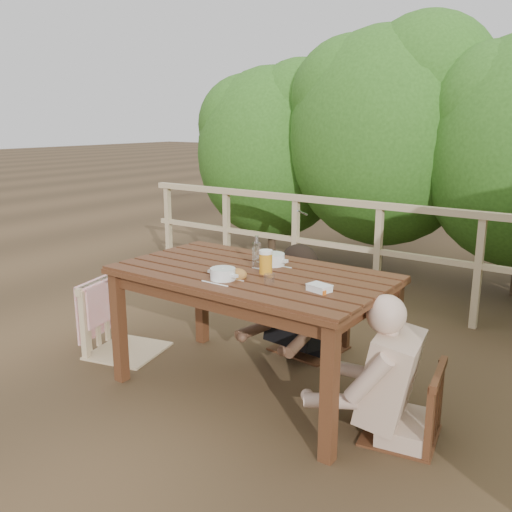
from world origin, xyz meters
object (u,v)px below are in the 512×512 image
Objects in this scene: soup_far at (272,260)px; bottle at (257,253)px; chair_left at (124,287)px; beer_glass at (266,263)px; diner_right at (413,325)px; butter_tub at (319,289)px; bread_roll at (238,274)px; tumbler at (269,280)px; table at (252,332)px; chair_far at (310,290)px; soup_near at (223,275)px; chair_right at (405,368)px; woman at (312,268)px.

soup_far is 0.15m from bottle.
chair_left is 6.39× the size of beer_glass.
diner_right is 10.43× the size of butter_tub.
tumbler is at bearing 2.25° from bread_roll.
beer_glass is (0.11, 0.00, 0.48)m from table.
beer_glass is at bearing 2.60° from table.
chair_far is at bearing 98.95° from beer_glass.
chair_left is at bearing 170.70° from soup_near.
chair_right is 1.15m from bottle.
bread_roll is (0.05, 0.08, -0.01)m from soup_near.
chair_left is 0.80× the size of woman.
chair_left is (-1.12, -0.08, 0.12)m from table.
chair_right is 11.42× the size of tumbler.
woman is at bearing 95.37° from chair_far.
table is 1.32× the size of woman.
chair_right is at bearing 11.29° from bread_roll.
diner_right is (1.07, -0.78, 0.02)m from woman.
beer_glass is (0.08, 0.18, 0.05)m from bread_roll.
chair_far reaches higher than butter_tub.
soup_far is (-1.00, 0.17, 0.43)m from chair_right.
soup_near is 0.30m from beer_glass.
soup_near is 0.92× the size of soup_far.
chair_far is 1.04m from tumbler.
bottle reaches higher than bread_roll.
bread_roll and tumbler have the same top height.
chair_left is at bearing 83.12° from diner_right.
table is 2.06× the size of chair_right.
woman is (1.11, 0.88, 0.13)m from chair_left.
bottle is (-1.06, 0.04, 0.24)m from diner_right.
chair_left is 14.25× the size of tumbler.
beer_glass is (0.12, -0.80, 0.22)m from woman.
diner_right is at bearing 10.97° from bread_roll.
soup_far is 0.21m from beer_glass.
woman is 10.54× the size of bread_roll.
bottle is (0.01, -0.73, 0.26)m from woman.
chair_right is (1.02, 0.03, 0.02)m from table.
chair_left reaches higher than chair_far.
woman reaches higher than chair_far.
chair_far is (1.11, 0.86, -0.04)m from chair_left.
table is 0.53m from tumbler.
chair_right is 3.26× the size of soup_near.
beer_glass is (-0.95, -0.02, 0.20)m from diner_right.
woman is at bearing 134.12° from butter_tub.
chair_far is 7.81× the size of bread_roll.
woman is 4.69× the size of soup_far.
diner_right reaches higher than chair_far.
bottle is at bearing -105.47° from soup_far.
bottle is at bearing 78.03° from diner_right.
chair_left is 1.28m from beer_glass.
diner_right is (0.03, 0.00, 0.26)m from chair_right.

